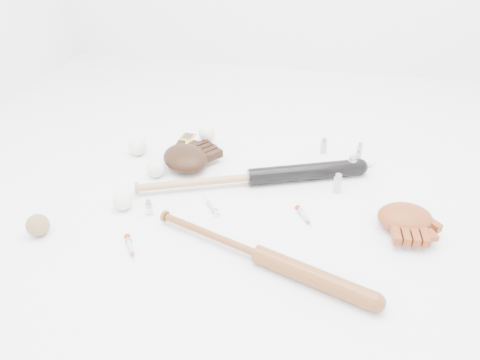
% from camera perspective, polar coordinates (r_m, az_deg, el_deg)
% --- Properties ---
extents(bat_dark, '(0.96, 0.42, 0.07)m').
position_cam_1_polar(bat_dark, '(1.93, 1.37, 0.34)').
color(bat_dark, black).
rests_on(bat_dark, ground).
extents(bat_wood, '(0.81, 0.35, 0.06)m').
position_cam_1_polar(bat_wood, '(1.57, 2.24, -9.03)').
color(bat_wood, brown).
rests_on(bat_wood, ground).
extents(glove_dark, '(0.37, 0.37, 0.09)m').
position_cam_1_polar(glove_dark, '(2.05, -6.66, 2.69)').
color(glove_dark, black).
rests_on(glove_dark, ground).
extents(glove_tan, '(0.25, 0.25, 0.09)m').
position_cam_1_polar(glove_tan, '(1.80, 19.50, -4.37)').
color(glove_tan, brown).
rests_on(glove_tan, ground).
extents(trading_card, '(0.07, 0.09, 0.00)m').
position_cam_1_polar(trading_card, '(2.30, -6.46, 5.18)').
color(trading_card, '#BD8E22').
rests_on(trading_card, ground).
extents(pedestal, '(0.10, 0.10, 0.04)m').
position_cam_1_polar(pedestal, '(2.20, -4.00, 4.37)').
color(pedestal, white).
rests_on(pedestal, ground).
extents(baseball_on_pedestal, '(0.08, 0.08, 0.08)m').
position_cam_1_polar(baseball_on_pedestal, '(2.17, -4.06, 5.74)').
color(baseball_on_pedestal, white).
rests_on(baseball_on_pedestal, pedestal).
extents(baseball_left, '(0.08, 0.08, 0.08)m').
position_cam_1_polar(baseball_left, '(2.01, -10.22, 1.37)').
color(baseball_left, white).
rests_on(baseball_left, ground).
extents(baseball_upper, '(0.08, 0.08, 0.08)m').
position_cam_1_polar(baseball_upper, '(2.19, -12.35, 4.01)').
color(baseball_upper, white).
rests_on(baseball_upper, ground).
extents(baseball_mid, '(0.07, 0.07, 0.07)m').
position_cam_1_polar(baseball_mid, '(1.85, -14.11, -2.50)').
color(baseball_mid, white).
rests_on(baseball_mid, ground).
extents(baseball_aged, '(0.08, 0.08, 0.08)m').
position_cam_1_polar(baseball_aged, '(1.82, -23.43, -5.08)').
color(baseball_aged, olive).
rests_on(baseball_aged, ground).
extents(syringe_0, '(0.10, 0.14, 0.02)m').
position_cam_1_polar(syringe_0, '(1.67, -13.24, -7.96)').
color(syringe_0, '#ADBCC6').
rests_on(syringe_0, ground).
extents(syringe_1, '(0.11, 0.13, 0.02)m').
position_cam_1_polar(syringe_1, '(1.82, -3.50, -3.19)').
color(syringe_1, '#ADBCC6').
rests_on(syringe_1, ground).
extents(syringe_2, '(0.14, 0.13, 0.02)m').
position_cam_1_polar(syringe_2, '(2.12, 14.90, 1.56)').
color(syringe_2, '#ADBCC6').
rests_on(syringe_2, ground).
extents(syringe_3, '(0.09, 0.14, 0.02)m').
position_cam_1_polar(syringe_3, '(1.78, 7.81, -4.39)').
color(syringe_3, '#ADBCC6').
rests_on(syringe_3, ground).
extents(vial_0, '(0.03, 0.03, 0.07)m').
position_cam_1_polar(vial_0, '(2.14, 14.21, 2.84)').
color(vial_0, '#ACB6BD').
rests_on(vial_0, ground).
extents(vial_1, '(0.02, 0.02, 0.06)m').
position_cam_1_polar(vial_1, '(2.21, 14.37, 3.71)').
color(vial_1, '#ACB6BD').
rests_on(vial_1, ground).
extents(vial_2, '(0.03, 0.03, 0.08)m').
position_cam_1_polar(vial_2, '(1.92, 11.81, -0.38)').
color(vial_2, '#ACB6BD').
rests_on(vial_2, ground).
extents(vial_3, '(0.04, 0.04, 0.09)m').
position_cam_1_polar(vial_3, '(2.04, 13.43, 1.69)').
color(vial_3, '#ACB6BD').
rests_on(vial_3, ground).
extents(vial_4, '(0.02, 0.02, 0.06)m').
position_cam_1_polar(vial_4, '(1.80, -11.02, -3.31)').
color(vial_4, '#ACB6BD').
rests_on(vial_4, ground).
extents(vial_5, '(0.03, 0.03, 0.07)m').
position_cam_1_polar(vial_5, '(2.18, 10.16, 4.13)').
color(vial_5, '#ACB6BD').
rests_on(vial_5, ground).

